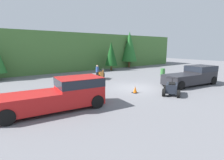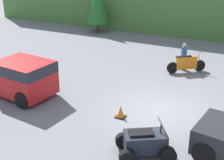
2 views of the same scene
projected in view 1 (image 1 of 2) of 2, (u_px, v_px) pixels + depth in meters
ground_plane at (135, 88)px, 15.66m from camera, size 80.00×80.00×0.00m
hillside_backdrop at (65, 52)px, 27.78m from camera, size 44.00×6.00×5.72m
tree_mid_left at (111, 54)px, 27.04m from camera, size 1.94×1.94×4.41m
tree_mid_right at (129, 47)px, 31.00m from camera, size 2.78×2.78×6.32m
pickup_truck_red at (63, 93)px, 10.15m from camera, size 5.86×2.61×1.81m
pickup_truck_second at (194, 75)px, 16.84m from camera, size 5.85×2.76×1.81m
dirt_bike at (101, 75)px, 19.69m from camera, size 1.91×1.58×1.21m
quad_atv at (172, 89)px, 13.33m from camera, size 2.30×2.09×1.22m
rider_person at (97, 72)px, 19.73m from camera, size 0.44×0.44×1.63m
traffic_cone at (135, 90)px, 13.87m from camera, size 0.42×0.42×0.55m
steel_barrel at (163, 72)px, 22.62m from camera, size 0.58×0.58×0.88m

